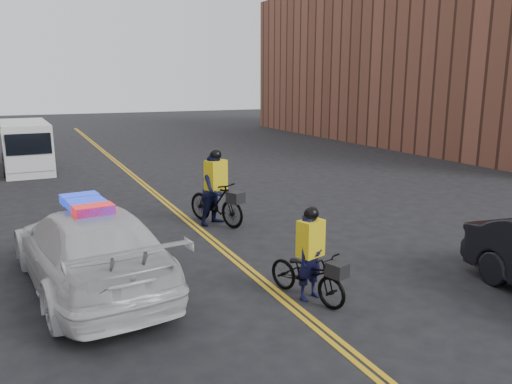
{
  "coord_description": "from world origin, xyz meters",
  "views": [
    {
      "loc": [
        -4.24,
        -9.46,
        4.07
      ],
      "look_at": [
        1.06,
        1.9,
        1.3
      ],
      "focal_mm": 35.0,
      "sensor_mm": 36.0,
      "label": 1
    }
  ],
  "objects_px": {
    "police_cruiser": "(90,248)",
    "cargo_van": "(26,147)",
    "cyclist_near": "(310,267)",
    "cyclist_far": "(216,195)"
  },
  "relations": [
    {
      "from": "police_cruiser",
      "to": "cyclist_near",
      "type": "height_order",
      "value": "police_cruiser"
    },
    {
      "from": "police_cruiser",
      "to": "cyclist_near",
      "type": "distance_m",
      "value": 4.39
    },
    {
      "from": "police_cruiser",
      "to": "cargo_van",
      "type": "height_order",
      "value": "cargo_van"
    },
    {
      "from": "police_cruiser",
      "to": "cyclist_far",
      "type": "bearing_deg",
      "value": -147.1
    },
    {
      "from": "police_cruiser",
      "to": "cargo_van",
      "type": "bearing_deg",
      "value": -93.39
    },
    {
      "from": "police_cruiser",
      "to": "cargo_van",
      "type": "xyz_separation_m",
      "value": [
        -0.93,
        15.44,
        0.27
      ]
    },
    {
      "from": "cargo_van",
      "to": "cyclist_far",
      "type": "height_order",
      "value": "cargo_van"
    },
    {
      "from": "police_cruiser",
      "to": "cyclist_far",
      "type": "height_order",
      "value": "cyclist_far"
    },
    {
      "from": "cyclist_near",
      "to": "police_cruiser",
      "type": "bearing_deg",
      "value": 130.5
    },
    {
      "from": "cyclist_near",
      "to": "cyclist_far",
      "type": "height_order",
      "value": "cyclist_far"
    }
  ]
}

